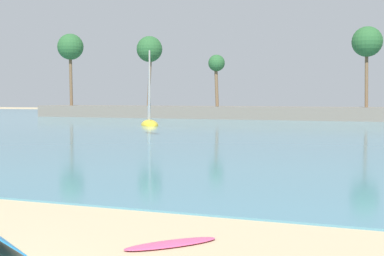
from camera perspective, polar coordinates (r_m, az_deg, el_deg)
The scene contains 4 objects.
sea at distance 64.01m, azimuth 14.25°, elevation 0.40°, with size 220.00×100.64×0.06m, color teal.
palm_headland at distance 74.05m, azimuth 15.90°, elevation 3.38°, with size 91.69×6.64×13.04m.
surfboard at distance 11.61m, azimuth -2.20°, elevation -12.06°, with size 2.10×0.52×0.08m, color #E04C7F.
sailboat_mid_bay at distance 59.27m, azimuth -4.50°, elevation 1.06°, with size 4.59×6.07×8.68m.
Camera 1 is at (7.72, -5.92, 3.11)m, focal length 50.72 mm.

